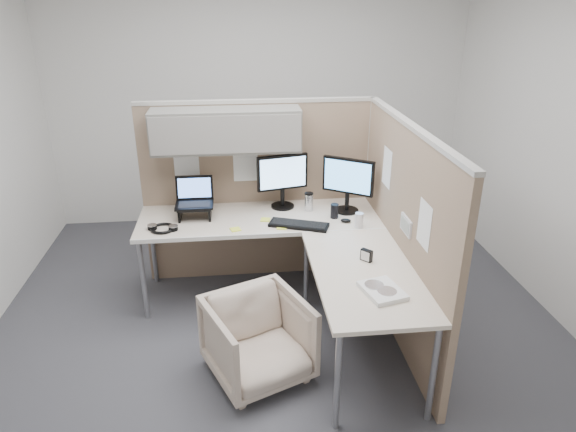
{
  "coord_description": "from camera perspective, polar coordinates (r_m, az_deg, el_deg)",
  "views": [
    {
      "loc": [
        -0.29,
        -3.37,
        2.43
      ],
      "look_at": [
        0.1,
        0.25,
        0.85
      ],
      "focal_mm": 32.0,
      "sensor_mm": 36.0,
      "label": 1
    }
  ],
  "objects": [
    {
      "name": "partition_right",
      "position": [
        3.86,
        12.41,
        -1.79
      ],
      "size": [
        0.07,
        2.03,
        1.63
      ],
      "color": "#937860",
      "rests_on": "ground"
    },
    {
      "name": "monitor_right",
      "position": [
        4.29,
        6.67,
        3.92
      ],
      "size": [
        0.39,
        0.27,
        0.47
      ],
      "rotation": [
        0.0,
        0.0,
        -0.58
      ],
      "color": "black",
      "rests_on": "desk"
    },
    {
      "name": "desk",
      "position": [
        3.92,
        0.56,
        -2.88
      ],
      "size": [
        2.0,
        1.98,
        0.73
      ],
      "color": "beige",
      "rests_on": "ground"
    },
    {
      "name": "paper_stack",
      "position": [
        3.25,
        10.44,
        -8.16
      ],
      "size": [
        0.28,
        0.32,
        0.03
      ],
      "rotation": [
        0.0,
        0.0,
        0.26
      ],
      "color": "white",
      "rests_on": "desk"
    },
    {
      "name": "soda_can_green",
      "position": [
        4.08,
        7.89,
        -0.48
      ],
      "size": [
        0.07,
        0.07,
        0.12
      ],
      "primitive_type": "cylinder",
      "color": "silver",
      "rests_on": "desk"
    },
    {
      "name": "headphones",
      "position": [
        4.13,
        -13.74,
        -1.32
      ],
      "size": [
        0.24,
        0.23,
        0.03
      ],
      "rotation": [
        0.0,
        0.0,
        -0.21
      ],
      "color": "black",
      "rests_on": "desk"
    },
    {
      "name": "desk_clock",
      "position": [
        3.59,
        8.71,
        -4.34
      ],
      "size": [
        0.08,
        0.08,
        0.08
      ],
      "rotation": [
        0.0,
        0.0,
        -0.81
      ],
      "color": "black",
      "rests_on": "desk"
    },
    {
      "name": "laptop_station",
      "position": [
        4.28,
        -10.34,
        1.46
      ],
      "size": [
        0.31,
        0.26,
        0.32
      ],
      "color": "black",
      "rests_on": "desk"
    },
    {
      "name": "office_chair",
      "position": [
        3.54,
        -3.34,
        -13.16
      ],
      "size": [
        0.8,
        0.78,
        0.64
      ],
      "primitive_type": "imported",
      "rotation": [
        0.0,
        0.0,
        0.41
      ],
      "color": "beige",
      "rests_on": "ground"
    },
    {
      "name": "sticky_note_b",
      "position": [
        4.05,
        -0.69,
        -1.28
      ],
      "size": [
        0.09,
        0.09,
        0.01
      ],
      "primitive_type": "cube",
      "rotation": [
        0.0,
        0.0,
        -0.22
      ],
      "color": "#F1FC42",
      "rests_on": "desk"
    },
    {
      "name": "sticky_note_d",
      "position": [
        4.19,
        -2.53,
        -0.4
      ],
      "size": [
        0.09,
        0.09,
        0.01
      ],
      "primitive_type": "cube",
      "rotation": [
        0.0,
        0.0,
        -0.23
      ],
      "color": "#F1FC42",
      "rests_on": "desk"
    },
    {
      "name": "keyboard",
      "position": [
        4.08,
        1.21,
        -0.99
      ],
      "size": [
        0.49,
        0.31,
        0.02
      ],
      "primitive_type": "cube",
      "rotation": [
        0.0,
        0.0,
        -0.36
      ],
      "color": "black",
      "rests_on": "desk"
    },
    {
      "name": "partition_back",
      "position": [
        4.4,
        -4.94,
        5.77
      ],
      "size": [
        2.0,
        0.36,
        1.63
      ],
      "color": "#937860",
      "rests_on": "ground"
    },
    {
      "name": "soda_can_silver",
      "position": [
        4.23,
        5.19,
        0.56
      ],
      "size": [
        0.07,
        0.07,
        0.12
      ],
      "primitive_type": "cylinder",
      "color": "black",
      "rests_on": "desk"
    },
    {
      "name": "travel_mug",
      "position": [
        4.35,
        2.33,
        1.6
      ],
      "size": [
        0.08,
        0.08,
        0.16
      ],
      "color": "silver",
      "rests_on": "desk"
    },
    {
      "name": "sticky_note_a",
      "position": [
        4.04,
        -5.86,
        -1.49
      ],
      "size": [
        0.09,
        0.09,
        0.01
      ],
      "primitive_type": "cube",
      "rotation": [
        0.0,
        0.0,
        0.3
      ],
      "color": "#F1FC42",
      "rests_on": "desk"
    },
    {
      "name": "ground",
      "position": [
        4.16,
        -1.02,
        -12.25
      ],
      "size": [
        4.5,
        4.5,
        0.0
      ],
      "primitive_type": "plane",
      "color": "#3D3C42",
      "rests_on": "ground"
    },
    {
      "name": "monitor_left",
      "position": [
        4.35,
        -0.62,
        4.36
      ],
      "size": [
        0.44,
        0.2,
        0.47
      ],
      "rotation": [
        0.0,
        0.0,
        0.23
      ],
      "color": "black",
      "rests_on": "desk"
    },
    {
      "name": "mouse",
      "position": [
        4.17,
        6.44,
        -0.51
      ],
      "size": [
        0.1,
        0.07,
        0.03
      ],
      "primitive_type": "ellipsoid",
      "rotation": [
        0.0,
        0.0,
        -0.28
      ],
      "color": "black",
      "rests_on": "desk"
    }
  ]
}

